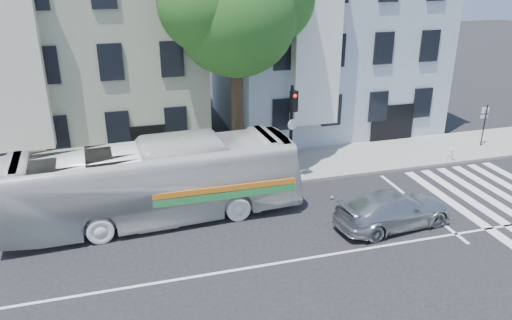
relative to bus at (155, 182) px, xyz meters
name	(u,v)px	position (x,y,z in m)	size (l,w,h in m)	color
ground	(297,260)	(4.40, -4.40, -1.62)	(120.00, 120.00, 0.00)	black
sidewalk_far	(241,171)	(4.40, 3.60, -1.55)	(80.00, 4.00, 0.15)	gray
building_left	(83,44)	(-2.60, 10.60, 3.88)	(12.00, 10.00, 11.00)	gray
building_right	(322,34)	(11.40, 10.60, 3.88)	(12.00, 10.00, 11.00)	#98A8B5
street_tree	(236,6)	(4.46, 4.33, 6.21)	(7.30, 5.90, 11.10)	#2D2116
bus	(155,182)	(0.00, 0.00, 0.00)	(11.64, 2.72, 3.24)	silver
sedan	(393,209)	(8.88, -3.10, -0.92)	(4.80, 1.95, 1.39)	#B0B3B7
hedge	(172,181)	(0.91, 2.40, -1.12)	(8.50, 0.84, 0.70)	#23551B
traffic_signal	(292,122)	(6.40, 1.89, 1.37)	(0.47, 0.55, 4.64)	black
fire_hydrant	(451,154)	(15.14, 1.90, -1.13)	(0.38, 0.25, 0.67)	silver
far_sign_pole	(485,119)	(18.15, 3.36, 0.02)	(0.42, 0.17, 2.33)	black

